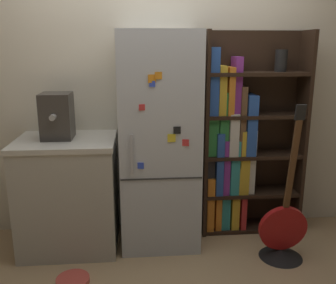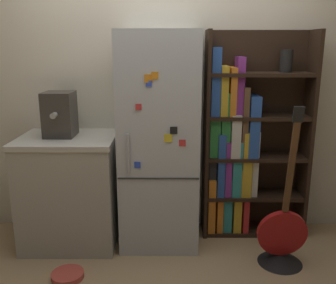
# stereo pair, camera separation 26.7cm
# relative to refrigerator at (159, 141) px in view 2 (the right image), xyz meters

# --- Properties ---
(ground_plane) EXTENTS (16.00, 16.00, 0.00)m
(ground_plane) POSITION_rel_refrigerator_xyz_m (0.00, -0.17, -0.87)
(ground_plane) COLOR tan
(wall_back) EXTENTS (8.00, 0.05, 2.60)m
(wall_back) POSITION_rel_refrigerator_xyz_m (0.00, 0.31, 0.43)
(wall_back) COLOR beige
(wall_back) RESTS_ON ground_plane
(refrigerator) EXTENTS (0.63, 0.59, 1.74)m
(refrigerator) POSITION_rel_refrigerator_xyz_m (0.00, 0.00, 0.00)
(refrigerator) COLOR silver
(refrigerator) RESTS_ON ground_plane
(bookshelf) EXTENTS (0.88, 0.29, 1.75)m
(bookshelf) POSITION_rel_refrigerator_xyz_m (0.70, 0.16, -0.08)
(bookshelf) COLOR black
(bookshelf) RESTS_ON ground_plane
(kitchen_counter) EXTENTS (0.77, 0.64, 0.92)m
(kitchen_counter) POSITION_rel_refrigerator_xyz_m (-0.74, -0.02, -0.41)
(kitchen_counter) COLOR #BCB7A8
(kitchen_counter) RESTS_ON ground_plane
(espresso_machine) EXTENTS (0.23, 0.31, 0.36)m
(espresso_machine) POSITION_rel_refrigerator_xyz_m (-0.80, -0.00, 0.22)
(espresso_machine) COLOR #38332D
(espresso_machine) RESTS_ON kitchen_counter
(guitar) EXTENTS (0.38, 0.34, 1.24)m
(guitar) POSITION_rel_refrigerator_xyz_m (0.94, -0.37, -0.70)
(guitar) COLOR black
(guitar) RESTS_ON ground_plane
(pet_bowl) EXTENTS (0.23, 0.23, 0.04)m
(pet_bowl) POSITION_rel_refrigerator_xyz_m (-0.65, -0.58, -0.85)
(pet_bowl) COLOR #D84C3F
(pet_bowl) RESTS_ON ground_plane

